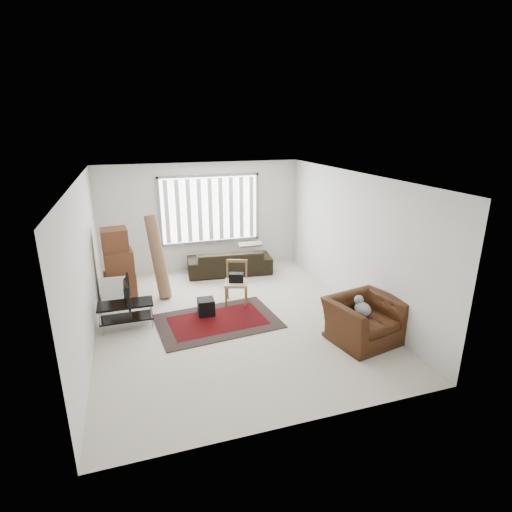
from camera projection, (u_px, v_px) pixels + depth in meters
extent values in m
plane|color=beige|center=(234.00, 319.00, 7.69)|extent=(6.00, 6.00, 0.00)
cube|color=white|center=(231.00, 177.00, 6.84)|extent=(5.00, 6.00, 0.02)
cube|color=silver|center=(202.00, 217.00, 9.98)|extent=(5.00, 0.02, 2.70)
cube|color=silver|center=(298.00, 328.00, 4.55)|extent=(5.00, 0.02, 2.70)
cube|color=silver|center=(85.00, 266.00, 6.54)|extent=(0.02, 6.00, 2.70)
cube|color=silver|center=(353.00, 241.00, 7.99)|extent=(0.02, 6.00, 2.70)
cube|color=white|center=(210.00, 209.00, 9.95)|extent=(2.40, 0.01, 1.60)
cube|color=gray|center=(210.00, 209.00, 9.94)|extent=(2.52, 0.06, 1.72)
cube|color=white|center=(210.00, 210.00, 9.90)|extent=(2.40, 0.02, 1.55)
cube|color=black|center=(218.00, 321.00, 7.58)|extent=(2.36, 1.69, 0.02)
cube|color=#410507|center=(218.00, 321.00, 7.57)|extent=(1.85, 1.18, 0.00)
cube|color=black|center=(125.00, 304.00, 7.22)|extent=(0.97, 0.44, 0.04)
cube|color=black|center=(127.00, 318.00, 7.31)|extent=(0.93, 0.41, 0.03)
cylinder|color=#B2B2B7|center=(101.00, 323.00, 7.00)|extent=(0.03, 0.03, 0.49)
cylinder|color=#B2B2B7|center=(152.00, 316.00, 7.25)|extent=(0.03, 0.03, 0.49)
cylinder|color=#B2B2B7|center=(102.00, 314.00, 7.33)|extent=(0.03, 0.03, 0.49)
cylinder|color=#B2B2B7|center=(150.00, 308.00, 7.59)|extent=(0.03, 0.03, 0.49)
imported|color=black|center=(124.00, 292.00, 7.15)|extent=(0.10, 0.79, 0.45)
cube|color=black|center=(206.00, 307.00, 7.79)|extent=(0.33, 0.33, 0.31)
cube|color=brown|center=(121.00, 286.00, 8.52)|extent=(0.68, 0.63, 0.57)
cube|color=brown|center=(119.00, 262.00, 8.33)|extent=(0.62, 0.56, 0.51)
cube|color=brown|center=(114.00, 239.00, 8.21)|extent=(0.56, 0.56, 0.46)
cube|color=silver|center=(115.00, 294.00, 8.00)|extent=(0.54, 0.20, 0.67)
cylinder|color=brown|center=(158.00, 257.00, 8.47)|extent=(0.51, 0.75, 1.78)
imported|color=black|center=(229.00, 258.00, 9.94)|extent=(2.14, 1.09, 0.79)
cube|color=tan|center=(236.00, 283.00, 8.25)|extent=(0.60, 0.60, 0.05)
cylinder|color=brown|center=(226.00, 297.00, 8.13)|extent=(0.04, 0.04, 0.44)
cylinder|color=brown|center=(246.00, 297.00, 8.13)|extent=(0.04, 0.04, 0.44)
cylinder|color=brown|center=(228.00, 289.00, 8.51)|extent=(0.04, 0.04, 0.44)
cylinder|color=brown|center=(246.00, 289.00, 8.51)|extent=(0.04, 0.04, 0.44)
cube|color=brown|center=(237.00, 261.00, 8.32)|extent=(0.44, 0.18, 0.06)
cube|color=brown|center=(227.00, 269.00, 8.38)|extent=(0.05, 0.05, 0.44)
cube|color=brown|center=(246.00, 270.00, 8.38)|extent=(0.05, 0.05, 0.44)
cube|color=black|center=(236.00, 278.00, 8.21)|extent=(0.33, 0.25, 0.19)
imported|color=#3B1C0C|center=(364.00, 317.00, 6.81)|extent=(1.35, 1.23, 0.86)
ellipsoid|color=#59595B|center=(365.00, 310.00, 6.77)|extent=(0.30, 0.35, 0.21)
sphere|color=#59595B|center=(359.00, 300.00, 6.86)|extent=(0.16, 0.16, 0.16)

